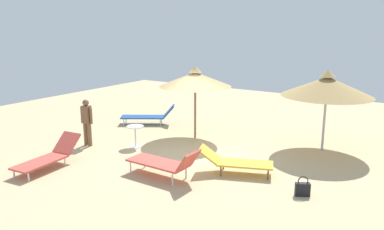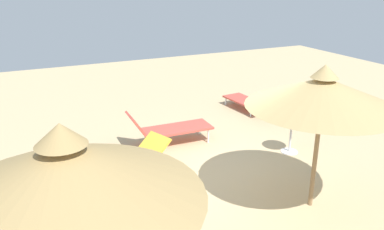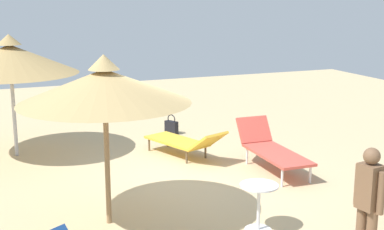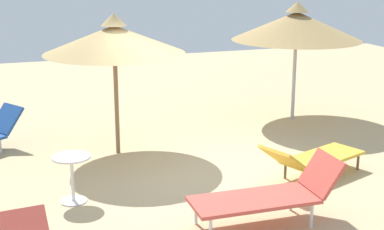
{
  "view_description": "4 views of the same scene",
  "coord_description": "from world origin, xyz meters",
  "px_view_note": "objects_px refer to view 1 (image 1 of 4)",
  "views": [
    {
      "loc": [
        6.0,
        -9.54,
        3.89
      ],
      "look_at": [
        0.03,
        -0.23,
        1.3
      ],
      "focal_mm": 35.82,
      "sensor_mm": 36.0,
      "label": 1
    },
    {
      "loc": [
        3.54,
        6.13,
        3.86
      ],
      "look_at": [
        0.22,
        -0.9,
        1.1
      ],
      "focal_mm": 36.84,
      "sensor_mm": 36.0,
      "label": 2
    },
    {
      "loc": [
        -8.48,
        3.21,
        3.37
      ],
      "look_at": [
        -0.25,
        -0.11,
        1.38
      ],
      "focal_mm": 50.6,
      "sensor_mm": 36.0,
      "label": 3
    },
    {
      "loc": [
        -2.96,
        -8.3,
        3.43
      ],
      "look_at": [
        -0.34,
        -0.8,
        1.26
      ],
      "focal_mm": 53.29,
      "sensor_mm": 36.0,
      "label": 4
    }
  ],
  "objects_px": {
    "lounge_chair_far_right": "(235,161)",
    "lounge_chair_near_left": "(149,116)",
    "side_table_round": "(135,133)",
    "handbag": "(303,189)",
    "lounge_chair_far_left": "(49,156)",
    "person_standing_edge": "(87,120)",
    "parasol_umbrella_back": "(327,86)",
    "parasol_umbrella_center": "(195,79)",
    "lounge_chair_front": "(165,162)"
  },
  "relations": [
    {
      "from": "lounge_chair_front",
      "to": "lounge_chair_far_right",
      "type": "xyz_separation_m",
      "value": [
        1.39,
        1.26,
        -0.08
      ]
    },
    {
      "from": "parasol_umbrella_back",
      "to": "lounge_chair_front",
      "type": "xyz_separation_m",
      "value": [
        -2.86,
        -4.55,
        -1.64
      ]
    },
    {
      "from": "parasol_umbrella_back",
      "to": "lounge_chair_far_left",
      "type": "xyz_separation_m",
      "value": [
        -6.02,
        -5.71,
        -1.72
      ]
    },
    {
      "from": "lounge_chair_near_left",
      "to": "handbag",
      "type": "xyz_separation_m",
      "value": [
        7.23,
        -3.3,
        -0.18
      ]
    },
    {
      "from": "side_table_round",
      "to": "lounge_chair_far_left",
      "type": "bearing_deg",
      "value": -105.67
    },
    {
      "from": "lounge_chair_front",
      "to": "person_standing_edge",
      "type": "distance_m",
      "value": 3.93
    },
    {
      "from": "lounge_chair_far_left",
      "to": "side_table_round",
      "type": "xyz_separation_m",
      "value": [
        0.77,
        2.75,
        0.13
      ]
    },
    {
      "from": "lounge_chair_far_right",
      "to": "person_standing_edge",
      "type": "distance_m",
      "value": 5.25
    },
    {
      "from": "person_standing_edge",
      "to": "parasol_umbrella_back",
      "type": "bearing_deg",
      "value": 29.0
    },
    {
      "from": "lounge_chair_front",
      "to": "handbag",
      "type": "bearing_deg",
      "value": 14.44
    },
    {
      "from": "lounge_chair_far_left",
      "to": "handbag",
      "type": "height_order",
      "value": "lounge_chair_far_left"
    },
    {
      "from": "parasol_umbrella_center",
      "to": "handbag",
      "type": "height_order",
      "value": "parasol_umbrella_center"
    },
    {
      "from": "parasol_umbrella_center",
      "to": "parasol_umbrella_back",
      "type": "bearing_deg",
      "value": 13.63
    },
    {
      "from": "parasol_umbrella_back",
      "to": "lounge_chair_far_left",
      "type": "height_order",
      "value": "parasol_umbrella_back"
    },
    {
      "from": "person_standing_edge",
      "to": "side_table_round",
      "type": "height_order",
      "value": "person_standing_edge"
    },
    {
      "from": "lounge_chair_far_right",
      "to": "person_standing_edge",
      "type": "height_order",
      "value": "person_standing_edge"
    },
    {
      "from": "lounge_chair_far_right",
      "to": "person_standing_edge",
      "type": "relative_size",
      "value": 1.33
    },
    {
      "from": "lounge_chair_far_left",
      "to": "person_standing_edge",
      "type": "height_order",
      "value": "person_standing_edge"
    },
    {
      "from": "parasol_umbrella_back",
      "to": "lounge_chair_far_left",
      "type": "bearing_deg",
      "value": -136.51
    },
    {
      "from": "person_standing_edge",
      "to": "handbag",
      "type": "bearing_deg",
      "value": 0.07
    },
    {
      "from": "lounge_chair_near_left",
      "to": "side_table_round",
      "type": "relative_size",
      "value": 3.03
    },
    {
      "from": "parasol_umbrella_center",
      "to": "lounge_chair_front",
      "type": "distance_m",
      "value": 4.13
    },
    {
      "from": "parasol_umbrella_center",
      "to": "handbag",
      "type": "bearing_deg",
      "value": -29.91
    },
    {
      "from": "side_table_round",
      "to": "handbag",
      "type": "bearing_deg",
      "value": -7.27
    },
    {
      "from": "lounge_chair_far_left",
      "to": "person_standing_edge",
      "type": "xyz_separation_m",
      "value": [
        -0.65,
        2.01,
        0.53
      ]
    },
    {
      "from": "lounge_chair_far_right",
      "to": "lounge_chair_near_left",
      "type": "xyz_separation_m",
      "value": [
        -5.27,
        2.9,
        0.0
      ]
    },
    {
      "from": "lounge_chair_far_right",
      "to": "handbag",
      "type": "height_order",
      "value": "lounge_chair_far_right"
    },
    {
      "from": "parasol_umbrella_center",
      "to": "person_standing_edge",
      "type": "distance_m",
      "value": 3.87
    },
    {
      "from": "parasol_umbrella_center",
      "to": "handbag",
      "type": "relative_size",
      "value": 5.21
    },
    {
      "from": "lounge_chair_front",
      "to": "handbag",
      "type": "relative_size",
      "value": 4.15
    },
    {
      "from": "lounge_chair_near_left",
      "to": "person_standing_edge",
      "type": "height_order",
      "value": "person_standing_edge"
    },
    {
      "from": "parasol_umbrella_back",
      "to": "lounge_chair_far_left",
      "type": "distance_m",
      "value": 8.48
    },
    {
      "from": "parasol_umbrella_back",
      "to": "side_table_round",
      "type": "relative_size",
      "value": 3.95
    },
    {
      "from": "parasol_umbrella_back",
      "to": "handbag",
      "type": "distance_m",
      "value": 4.18
    },
    {
      "from": "parasol_umbrella_back",
      "to": "lounge_chair_near_left",
      "type": "height_order",
      "value": "parasol_umbrella_back"
    },
    {
      "from": "side_table_round",
      "to": "parasol_umbrella_back",
      "type": "bearing_deg",
      "value": 29.4
    },
    {
      "from": "parasol_umbrella_back",
      "to": "lounge_chair_far_right",
      "type": "height_order",
      "value": "parasol_umbrella_back"
    },
    {
      "from": "parasol_umbrella_back",
      "to": "person_standing_edge",
      "type": "bearing_deg",
      "value": -151.0
    },
    {
      "from": "handbag",
      "to": "lounge_chair_front",
      "type": "bearing_deg",
      "value": -165.56
    },
    {
      "from": "parasol_umbrella_center",
      "to": "lounge_chair_front",
      "type": "xyz_separation_m",
      "value": [
        1.3,
        -3.54,
        -1.66
      ]
    },
    {
      "from": "lounge_chair_front",
      "to": "side_table_round",
      "type": "height_order",
      "value": "lounge_chair_front"
    },
    {
      "from": "parasol_umbrella_back",
      "to": "lounge_chair_front",
      "type": "distance_m",
      "value": 5.62
    },
    {
      "from": "lounge_chair_front",
      "to": "handbag",
      "type": "xyz_separation_m",
      "value": [
        3.36,
        0.86,
        -0.25
      ]
    },
    {
      "from": "lounge_chair_far_right",
      "to": "parasol_umbrella_back",
      "type": "bearing_deg",
      "value": 65.96
    },
    {
      "from": "parasol_umbrella_center",
      "to": "lounge_chair_far_right",
      "type": "bearing_deg",
      "value": -40.25
    },
    {
      "from": "lounge_chair_front",
      "to": "lounge_chair_far_left",
      "type": "distance_m",
      "value": 3.37
    },
    {
      "from": "handbag",
      "to": "side_table_round",
      "type": "height_order",
      "value": "side_table_round"
    },
    {
      "from": "parasol_umbrella_back",
      "to": "parasol_umbrella_center",
      "type": "xyz_separation_m",
      "value": [
        -4.17,
        -1.01,
        0.02
      ]
    },
    {
      "from": "lounge_chair_far_left",
      "to": "parasol_umbrella_back",
      "type": "bearing_deg",
      "value": 43.49
    },
    {
      "from": "lounge_chair_front",
      "to": "lounge_chair_near_left",
      "type": "height_order",
      "value": "lounge_chair_front"
    }
  ]
}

